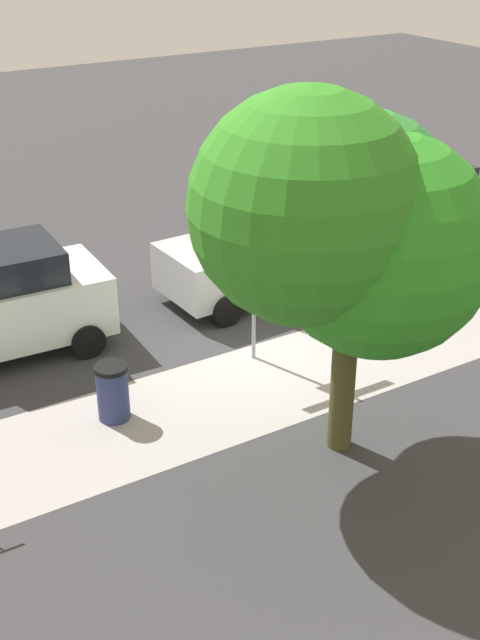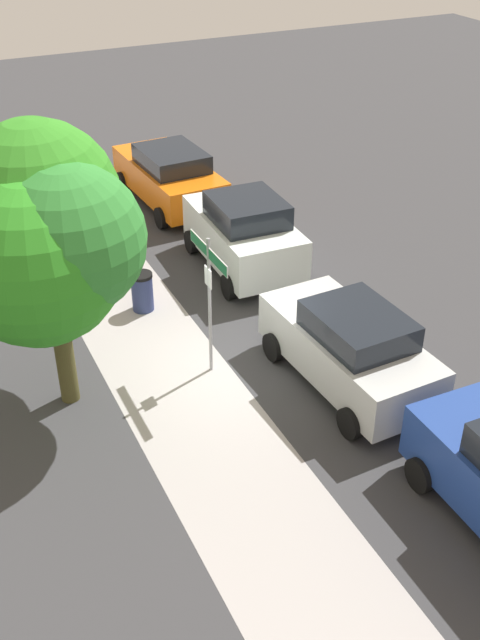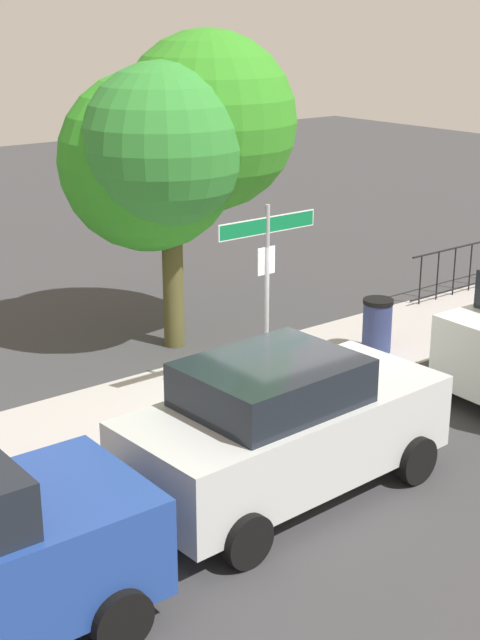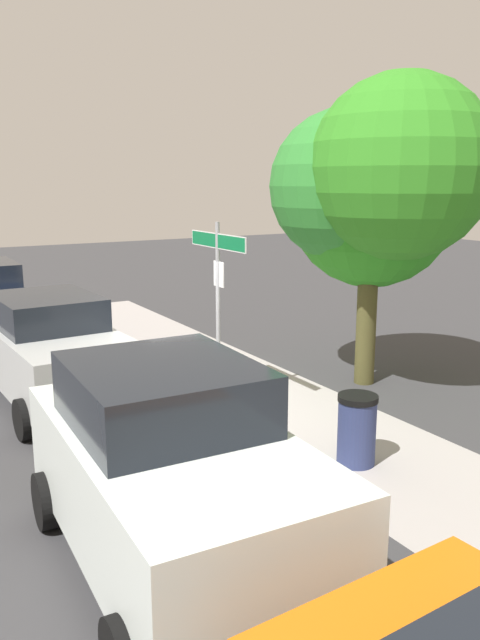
% 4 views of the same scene
% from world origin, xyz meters
% --- Properties ---
extents(ground_plane, '(60.00, 60.00, 0.00)m').
position_xyz_m(ground_plane, '(0.00, 0.00, 0.00)').
color(ground_plane, '#38383A').
extents(sidewalk_strip, '(24.00, 2.60, 0.00)m').
position_xyz_m(sidewalk_strip, '(2.00, 1.30, 0.00)').
color(sidewalk_strip, '#A6A19E').
rests_on(sidewalk_strip, ground_plane).
extents(street_sign, '(1.82, 0.07, 3.14)m').
position_xyz_m(street_sign, '(0.15, 0.40, 2.26)').
color(street_sign, '#9EA0A5').
rests_on(street_sign, ground_plane).
extents(shade_tree, '(4.18, 3.56, 5.59)m').
position_xyz_m(shade_tree, '(0.55, 3.41, 3.69)').
color(shade_tree, '#474322').
rests_on(shade_tree, ground_plane).
extents(car_silver, '(4.37, 2.20, 1.85)m').
position_xyz_m(car_silver, '(-1.54, -1.97, 0.94)').
color(car_silver, '#BBBFBE').
rests_on(car_silver, ground_plane).
extents(car_white, '(4.07, 2.28, 2.06)m').
position_xyz_m(car_white, '(4.03, -2.24, 1.02)').
color(car_white, white).
rests_on(car_white, ground_plane).
extents(trash_bin, '(0.55, 0.55, 0.98)m').
position_xyz_m(trash_bin, '(3.16, 0.90, 0.49)').
color(trash_bin, navy).
rests_on(trash_bin, ground_plane).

